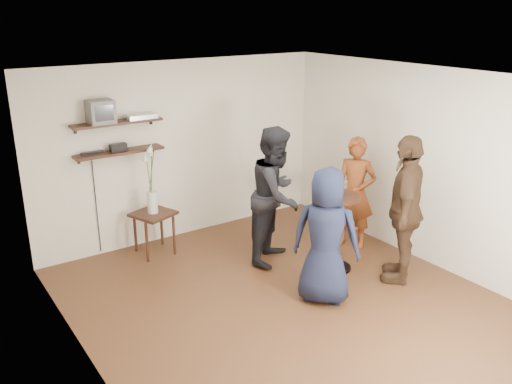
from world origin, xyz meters
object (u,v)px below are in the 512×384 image
dvd_deck (141,116)px  radio (118,147)px  person_plaid (355,193)px  person_brown (405,209)px  person_dark (276,195)px  side_table (154,219)px  person_navy (326,236)px  crt_monitor (100,112)px  drinks_table (337,222)px

dvd_deck → radio: (-0.35, 0.00, -0.38)m
person_plaid → person_brown: size_ratio=0.85×
radio → person_dark: person_dark is taller
side_table → person_navy: size_ratio=0.40×
crt_monitor → dvd_deck: crt_monitor is taller
dvd_deck → side_table: (-0.03, -0.27, -1.39)m
radio → person_plaid: (2.79, -1.64, -0.72)m
crt_monitor → person_dark: size_ratio=0.17×
radio → person_navy: 3.03m
person_brown → radio: bearing=-83.8°
dvd_deck → person_dark: bearing=-47.3°
drinks_table → person_navy: size_ratio=0.63×
dvd_deck → drinks_table: (1.73, -2.06, -1.24)m
person_plaid → person_navy: size_ratio=0.98×
crt_monitor → drinks_table: 3.36m
dvd_deck → radio: 0.51m
dvd_deck → drinks_table: bearing=-50.0°
crt_monitor → person_plaid: size_ratio=0.20×
person_plaid → side_table: bearing=-149.3°
dvd_deck → side_table: dvd_deck is taller
person_navy → person_brown: size_ratio=0.87×
crt_monitor → person_navy: bearing=-57.9°
person_plaid → person_dark: bearing=-133.3°
dvd_deck → side_table: size_ratio=0.62×
side_table → person_dark: size_ratio=0.35×
drinks_table → dvd_deck: bearing=130.0°
side_table → person_brown: person_brown is taller
dvd_deck → person_brown: (2.23, -2.73, -0.96)m
radio → dvd_deck: bearing=0.0°
person_navy → person_brown: (1.15, -0.14, 0.13)m
side_table → person_plaid: size_ratio=0.40×
crt_monitor → person_brown: crt_monitor is taller
dvd_deck → person_navy: (1.08, -2.58, -1.09)m
person_dark → person_navy: 1.23m
radio → side_table: radio is taller
radio → drinks_table: size_ratio=0.21×
person_dark → person_brown: bearing=-88.3°
radio → person_plaid: person_plaid is taller
radio → drinks_table: bearing=-44.8°
crt_monitor → side_table: size_ratio=0.50×
dvd_deck → drinks_table: dvd_deck is taller
crt_monitor → person_navy: 3.28m
side_table → person_navy: bearing=-64.4°
side_table → drinks_table: (1.76, -1.79, 0.15)m
dvd_deck → person_brown: dvd_deck is taller
person_plaid → person_dark: person_dark is taller
crt_monitor → drinks_table: size_ratio=0.31×
radio → person_dark: bearing=-40.4°
side_table → dvd_deck: bearing=83.8°
radio → crt_monitor: bearing=180.0°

